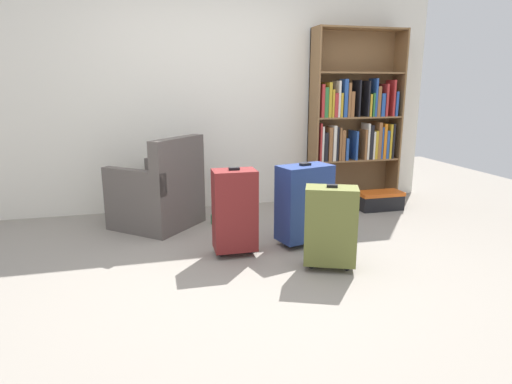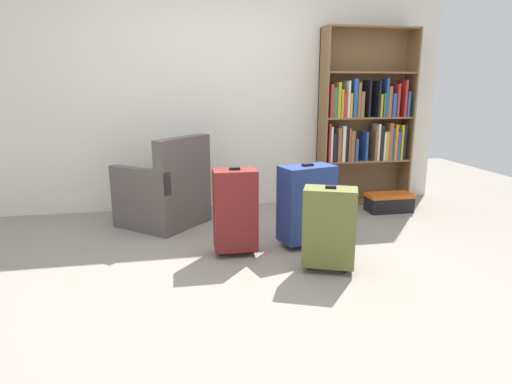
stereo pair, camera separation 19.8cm
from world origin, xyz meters
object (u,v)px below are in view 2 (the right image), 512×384
object	(u,v)px
bookshelf	(365,121)
suitcase_dark_red	(235,210)
mug	(220,218)
armchair	(165,194)
storage_box	(389,202)
suitcase_navy_blue	(307,203)
suitcase_olive	(329,227)

from	to	relation	value
bookshelf	suitcase_dark_red	world-z (taller)	bookshelf
mug	suitcase_dark_red	bearing A→B (deg)	-88.24
armchair	storage_box	bearing A→B (deg)	-0.43
mug	suitcase_navy_blue	world-z (taller)	suitcase_navy_blue
armchair	suitcase_olive	world-z (taller)	armchair
bookshelf	suitcase_navy_blue	size ratio (longest dim) A/B	2.75
mug	storage_box	bearing A→B (deg)	1.66
mug	bookshelf	bearing A→B (deg)	16.26
armchair	suitcase_olive	bearing A→B (deg)	-49.54
storage_box	suitcase_dark_red	bearing A→B (deg)	-153.67
storage_box	suitcase_navy_blue	bearing A→B (deg)	-145.95
mug	suitcase_olive	size ratio (longest dim) A/B	0.18
suitcase_olive	armchair	bearing A→B (deg)	130.46
storage_box	suitcase_navy_blue	world-z (taller)	suitcase_navy_blue
bookshelf	suitcase_navy_blue	bearing A→B (deg)	-130.35
mug	suitcase_navy_blue	distance (m)	1.08
bookshelf	suitcase_navy_blue	world-z (taller)	bookshelf
armchair	storage_box	world-z (taller)	armchair
bookshelf	mug	xyz separation A→B (m)	(-1.77, -0.52, -0.93)
suitcase_dark_red	suitcase_olive	distance (m)	0.79
storage_box	suitcase_olive	bearing A→B (deg)	-131.51
armchair	suitcase_navy_blue	bearing A→B (deg)	-35.24
bookshelf	mug	bearing A→B (deg)	-163.74
armchair	mug	distance (m)	0.61
suitcase_dark_red	storage_box	bearing A→B (deg)	26.33
armchair	suitcase_navy_blue	distance (m)	1.48
bookshelf	storage_box	size ratio (longest dim) A/B	3.97
armchair	suitcase_navy_blue	size ratio (longest dim) A/B	1.35
mug	suitcase_dark_red	xyz separation A→B (m)	(0.03, -0.87, 0.33)
armchair	storage_box	distance (m)	2.45
suitcase_dark_red	suitcase_navy_blue	size ratio (longest dim) A/B	1.01
suitcase_navy_blue	mug	bearing A→B (deg)	130.53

